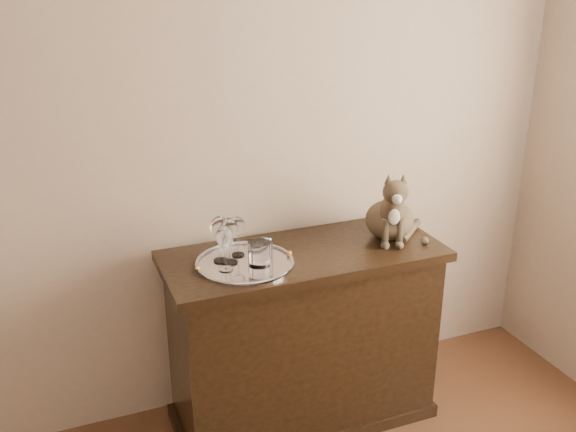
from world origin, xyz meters
name	(u,v)px	position (x,y,z in m)	size (l,w,h in m)	color
wall_back	(139,133)	(0.00, 2.25, 1.35)	(4.00, 0.10, 2.70)	tan
sideboard	(303,338)	(0.60, 1.94, 0.42)	(1.20, 0.50, 0.85)	black
tray	(245,264)	(0.33, 1.91, 0.85)	(0.40, 0.40, 0.01)	silver
wine_glass_a	(220,239)	(0.24, 1.97, 0.96)	(0.07, 0.07, 0.20)	silver
wine_glass_b	(238,236)	(0.33, 1.99, 0.94)	(0.07, 0.07, 0.17)	white
wine_glass_c	(225,248)	(0.24, 1.89, 0.95)	(0.07, 0.07, 0.19)	silver
wine_glass_d	(229,241)	(0.27, 1.94, 0.96)	(0.07, 0.07, 0.19)	silver
tumbler_a	(259,254)	(0.38, 1.87, 0.91)	(0.09, 0.09, 0.10)	silver
tumbler_c	(264,250)	(0.41, 1.91, 0.90)	(0.08, 0.08, 0.09)	white
cat	(390,202)	(1.01, 1.95, 1.01)	(0.33, 0.30, 0.33)	#4D3E2D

